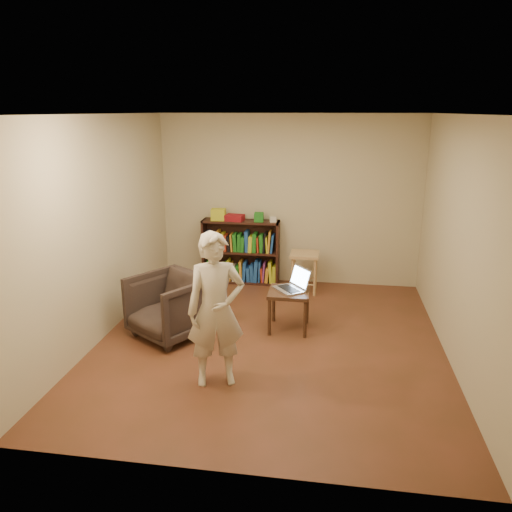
% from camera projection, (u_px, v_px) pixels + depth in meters
% --- Properties ---
extents(floor, '(4.50, 4.50, 0.00)m').
position_uv_depth(floor, '(270.00, 342.00, 5.91)').
color(floor, '#4D2D18').
rests_on(floor, ground).
extents(ceiling, '(4.50, 4.50, 0.00)m').
position_uv_depth(ceiling, '(272.00, 114.00, 5.18)').
color(ceiling, silver).
rests_on(ceiling, wall_back).
extents(wall_back, '(4.00, 0.00, 4.00)m').
position_uv_depth(wall_back, '(289.00, 201.00, 7.67)').
color(wall_back, '#B8AF8B').
rests_on(wall_back, floor).
extents(wall_left, '(0.00, 4.50, 4.50)m').
position_uv_depth(wall_left, '(101.00, 229.00, 5.84)').
color(wall_left, '#B8AF8B').
rests_on(wall_left, floor).
extents(wall_right, '(0.00, 4.50, 4.50)m').
position_uv_depth(wall_right, '(459.00, 243.00, 5.25)').
color(wall_right, '#B8AF8B').
rests_on(wall_right, floor).
extents(bookshelf, '(1.20, 0.30, 1.00)m').
position_uv_depth(bookshelf, '(241.00, 255.00, 7.88)').
color(bookshelf, black).
rests_on(bookshelf, floor).
extents(box_yellow, '(0.23, 0.17, 0.18)m').
position_uv_depth(box_yellow, '(218.00, 215.00, 7.71)').
color(box_yellow, gold).
rests_on(box_yellow, bookshelf).
extents(red_cloth, '(0.30, 0.24, 0.09)m').
position_uv_depth(red_cloth, '(235.00, 218.00, 7.69)').
color(red_cloth, maroon).
rests_on(red_cloth, bookshelf).
extents(box_green, '(0.15, 0.15, 0.14)m').
position_uv_depth(box_green, '(259.00, 217.00, 7.62)').
color(box_green, '#1D6D1D').
rests_on(box_green, bookshelf).
extents(box_white, '(0.12, 0.12, 0.08)m').
position_uv_depth(box_white, '(273.00, 220.00, 7.60)').
color(box_white, beige).
rests_on(box_white, bookshelf).
extents(stool, '(0.42, 0.42, 0.60)m').
position_uv_depth(stool, '(305.00, 261.00, 7.42)').
color(stool, '#A57350').
rests_on(stool, floor).
extents(armchair, '(1.13, 1.14, 0.76)m').
position_uv_depth(armchair, '(170.00, 306.00, 5.99)').
color(armchair, '#302820').
rests_on(armchair, floor).
extents(side_table, '(0.50, 0.50, 0.51)m').
position_uv_depth(side_table, '(289.00, 297.00, 6.14)').
color(side_table, black).
rests_on(side_table, floor).
extents(laptop, '(0.50, 0.50, 0.27)m').
position_uv_depth(laptop, '(293.00, 285.00, 6.15)').
color(laptop, silver).
rests_on(laptop, side_table).
extents(person, '(0.65, 0.53, 1.55)m').
position_uv_depth(person, '(216.00, 310.00, 4.83)').
color(person, beige).
rests_on(person, floor).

